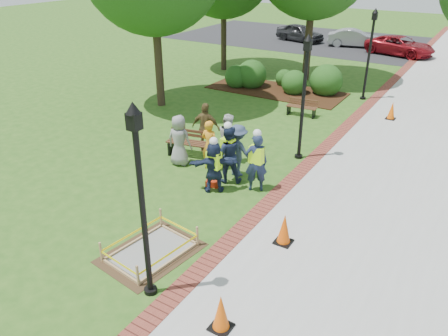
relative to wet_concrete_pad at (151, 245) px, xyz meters
The scene contains 31 objects.
ground 2.01m from the wet_concrete_pad, 101.08° to the left, with size 100.00×100.00×0.00m, color #285116.
sidewalk 12.82m from the wet_concrete_pad, 68.90° to the left, with size 6.00×60.00×0.02m, color #9E9E99.
brick_edging 12.04m from the wet_concrete_pad, 83.49° to the left, with size 0.50×60.00×0.03m, color maroon.
mulch_bed 14.37m from the wet_concrete_pad, 103.62° to the left, with size 7.00×3.00×0.05m, color #381E0F.
parking_lot 28.97m from the wet_concrete_pad, 90.76° to the left, with size 36.00×12.00×0.01m, color black.
wet_concrete_pad is the anchor object (origin of this frame).
bench_near 5.65m from the wet_concrete_pad, 116.04° to the left, with size 1.74×0.88×0.90m.
bench_far 11.13m from the wet_concrete_pad, 94.01° to the left, with size 1.36×0.56×0.72m.
cone_front 2.91m from the wet_concrete_pad, 22.23° to the right, with size 0.42×0.42×0.83m.
cone_back 3.28m from the wet_concrete_pad, 39.11° to the left, with size 0.42×0.42×0.84m.
cone_far 12.99m from the wet_concrete_pad, 77.96° to the left, with size 0.39×0.39×0.78m.
toolbox 3.64m from the wet_concrete_pad, 99.05° to the left, with size 0.40×0.22×0.20m, color #A8240C.
lamp_near 2.62m from the wet_concrete_pad, 50.15° to the right, with size 0.28×0.28×4.26m.
lamp_mid 7.37m from the wet_concrete_pad, 82.91° to the left, with size 0.28×0.28×4.26m.
lamp_far 15.16m from the wet_concrete_pad, 86.69° to the left, with size 0.28×0.28×4.26m.
shrub_a 14.61m from the wet_concrete_pad, 112.16° to the left, with size 1.27×1.27×1.27m, color #204513.
shrub_b 14.74m from the wet_concrete_pad, 109.11° to the left, with size 1.57×1.57×1.57m, color #204513.
shrub_c 14.22m from the wet_concrete_pad, 99.77° to the left, with size 1.30×1.30×1.30m, color #204513.
shrub_d 14.80m from the wet_concrete_pad, 93.93° to the left, with size 1.64×1.64×1.64m, color #204513.
shrub_e 15.51m from the wet_concrete_pad, 102.90° to the left, with size 0.95×0.95×0.95m, color #204513.
casual_person_a 4.99m from the wet_concrete_pad, 118.70° to the left, with size 0.61×0.44×1.75m.
casual_person_b 4.79m from the wet_concrete_pad, 105.92° to the left, with size 0.56×0.37×1.72m.
casual_person_c 5.55m from the wet_concrete_pad, 101.41° to the left, with size 0.64×0.63×1.72m.
casual_person_d 6.17m from the wet_concrete_pad, 111.26° to the left, with size 0.64×0.48×1.81m.
casual_person_e 4.74m from the wet_concrete_pad, 93.82° to the left, with size 0.58×0.41×1.72m.
hivis_worker_a 3.48m from the wet_concrete_pad, 96.42° to the left, with size 0.61×0.57×1.76m.
hivis_worker_b 4.24m from the wet_concrete_pad, 80.99° to the left, with size 0.70×0.63×1.98m.
hivis_worker_c 4.23m from the wet_concrete_pad, 94.91° to the left, with size 0.70×0.63×2.00m.
parked_car_a 28.66m from the wet_concrete_pad, 105.90° to the left, with size 4.51×1.96×1.47m, color #29292C.
parked_car_b 27.85m from the wet_concrete_pad, 97.15° to the left, with size 4.29×1.86×1.40m, color gray.
parked_car_c 26.38m from the wet_concrete_pad, 89.74° to the left, with size 4.31×1.87×1.40m, color maroon.
Camera 1 is at (6.38, -8.29, 6.58)m, focal length 35.00 mm.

